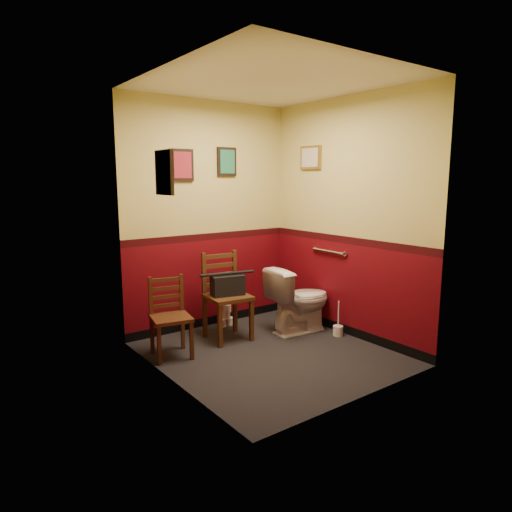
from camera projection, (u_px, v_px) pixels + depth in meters
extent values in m
cube|color=black|center=(270.00, 354.00, 4.74)|extent=(2.20, 2.40, 0.00)
cube|color=silver|center=(272.00, 82.00, 4.28)|extent=(2.20, 2.40, 0.00)
cube|color=#53060E|center=(209.00, 217.00, 5.46)|extent=(2.20, 0.00, 2.70)
cube|color=#53060E|center=(366.00, 237.00, 3.56)|extent=(2.20, 0.00, 2.70)
cube|color=#53060E|center=(169.00, 232.00, 3.87)|extent=(0.00, 2.40, 2.70)
cube|color=#53060E|center=(347.00, 219.00, 5.16)|extent=(0.00, 2.40, 2.70)
cylinder|color=silver|center=(328.00, 251.00, 5.40)|extent=(0.03, 0.50, 0.03)
cylinder|color=silver|center=(345.00, 254.00, 5.21)|extent=(0.02, 0.06, 0.06)
cylinder|color=silver|center=(315.00, 248.00, 5.61)|extent=(0.02, 0.06, 0.06)
cube|color=black|center=(182.00, 165.00, 5.14)|extent=(0.28, 0.03, 0.36)
cube|color=maroon|center=(183.00, 165.00, 5.13)|extent=(0.22, 0.01, 0.30)
cube|color=black|center=(227.00, 162.00, 5.49)|extent=(0.26, 0.03, 0.34)
cube|color=#226D4C|center=(227.00, 162.00, 5.47)|extent=(0.20, 0.01, 0.28)
cube|color=black|center=(164.00, 173.00, 3.87)|extent=(0.03, 0.30, 0.38)
cube|color=#B9AE92|center=(166.00, 173.00, 3.88)|extent=(0.01, 0.24, 0.31)
cube|color=olive|center=(311.00, 158.00, 5.50)|extent=(0.03, 0.34, 0.28)
cube|color=#B9AE92|center=(310.00, 158.00, 5.49)|extent=(0.01, 0.28, 0.22)
imported|color=white|center=(299.00, 300.00, 5.38)|extent=(0.81, 0.50, 0.77)
cylinder|color=silver|center=(338.00, 331.00, 5.29)|extent=(0.12, 0.12, 0.12)
cylinder|color=silver|center=(338.00, 315.00, 5.26)|extent=(0.02, 0.02, 0.33)
cube|color=#432714|center=(171.00, 318.00, 4.61)|extent=(0.45, 0.45, 0.04)
cube|color=#432714|center=(159.00, 345.00, 4.43)|extent=(0.04, 0.04, 0.41)
cube|color=#432714|center=(152.00, 335.00, 4.72)|extent=(0.04, 0.04, 0.41)
cube|color=#432714|center=(192.00, 340.00, 4.56)|extent=(0.04, 0.04, 0.41)
cube|color=#432714|center=(183.00, 330.00, 4.85)|extent=(0.04, 0.04, 0.41)
cube|color=#432714|center=(150.00, 296.00, 4.66)|extent=(0.04, 0.04, 0.41)
cube|color=#432714|center=(182.00, 293.00, 4.79)|extent=(0.04, 0.04, 0.41)
cube|color=#432714|center=(167.00, 305.00, 4.74)|extent=(0.31, 0.08, 0.04)
cube|color=#432714|center=(166.00, 297.00, 4.73)|extent=(0.31, 0.08, 0.04)
cube|color=#432714|center=(166.00, 288.00, 4.71)|extent=(0.31, 0.08, 0.04)
cube|color=#432714|center=(166.00, 280.00, 4.70)|extent=(0.31, 0.08, 0.04)
cube|color=#432714|center=(228.00, 297.00, 5.11)|extent=(0.50, 0.50, 0.04)
cube|color=#432714|center=(220.00, 325.00, 4.89)|extent=(0.05, 0.05, 0.49)
cube|color=#432714|center=(205.00, 316.00, 5.22)|extent=(0.05, 0.05, 0.49)
cube|color=#432714|center=(252.00, 320.00, 5.09)|extent=(0.05, 0.05, 0.49)
cube|color=#432714|center=(235.00, 311.00, 5.42)|extent=(0.05, 0.05, 0.49)
cube|color=#432714|center=(204.00, 274.00, 5.14)|extent=(0.05, 0.04, 0.49)
cube|color=#432714|center=(234.00, 271.00, 5.34)|extent=(0.05, 0.04, 0.49)
cube|color=#432714|center=(220.00, 284.00, 5.26)|extent=(0.37, 0.06, 0.05)
cube|color=#432714|center=(219.00, 275.00, 5.25)|extent=(0.37, 0.06, 0.05)
cube|color=#432714|center=(219.00, 265.00, 5.23)|extent=(0.37, 0.06, 0.05)
cube|color=#432714|center=(219.00, 256.00, 5.21)|extent=(0.37, 0.06, 0.05)
cube|color=black|center=(228.00, 285.00, 5.09)|extent=(0.39, 0.25, 0.22)
cylinder|color=black|center=(227.00, 273.00, 5.07)|extent=(0.31, 0.10, 0.03)
cylinder|color=silver|center=(222.00, 323.00, 5.62)|extent=(0.10, 0.10, 0.09)
cylinder|color=silver|center=(230.00, 321.00, 5.68)|extent=(0.10, 0.10, 0.09)
cylinder|color=silver|center=(226.00, 315.00, 5.63)|extent=(0.10, 0.10, 0.09)
cylinder|color=silver|center=(227.00, 308.00, 5.60)|extent=(0.10, 0.10, 0.09)
cylinder|color=silver|center=(226.00, 300.00, 5.60)|extent=(0.10, 0.10, 0.09)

